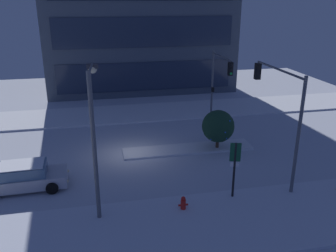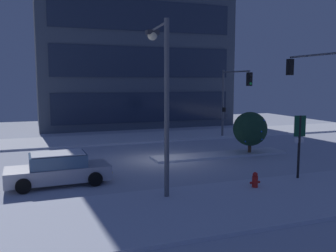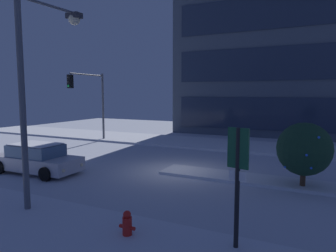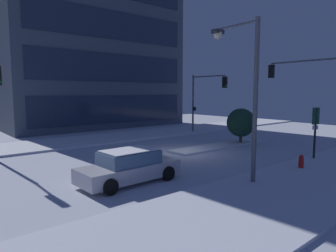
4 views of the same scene
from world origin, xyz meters
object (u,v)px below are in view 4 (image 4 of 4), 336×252
object	(u,v)px
parking_info_sign	(315,127)
decorated_tree_median	(241,123)
street_lamp_arched	(243,78)
traffic_light_corner_far_right	(206,93)
fire_hydrant	(301,163)
traffic_light_corner_near_right	(310,85)
car_near	(129,167)

from	to	relation	value
parking_info_sign	decorated_tree_median	size ratio (longest dim) A/B	1.13
street_lamp_arched	parking_info_sign	distance (m)	7.36
traffic_light_corner_far_right	fire_hydrant	bearing A→B (deg)	-25.97
street_lamp_arched	traffic_light_corner_near_right	bearing A→B (deg)	-76.11
traffic_light_corner_near_right	decorated_tree_median	size ratio (longest dim) A/B	2.30
parking_info_sign	decorated_tree_median	distance (m)	6.47
traffic_light_corner_near_right	fire_hydrant	bearing A→B (deg)	113.29
car_near	fire_hydrant	distance (m)	8.97
decorated_tree_median	car_near	bearing A→B (deg)	-166.12
fire_hydrant	decorated_tree_median	xyz separation A→B (m)	(4.17, 6.95, 1.30)
traffic_light_corner_near_right	decorated_tree_median	distance (m)	5.54
street_lamp_arched	fire_hydrant	xyz separation A→B (m)	(4.03, -0.87, -4.31)
parking_info_sign	car_near	bearing A→B (deg)	87.49
traffic_light_corner_near_right	street_lamp_arched	xyz separation A→B (m)	(-10.12, -1.76, 0.15)
car_near	decorated_tree_median	bearing A→B (deg)	12.10
street_lamp_arched	fire_hydrant	bearing A→B (deg)	-98.08
fire_hydrant	traffic_light_corner_far_right	bearing A→B (deg)	64.03
street_lamp_arched	decorated_tree_median	size ratio (longest dim) A/B	2.56
car_near	traffic_light_corner_near_right	distance (m)	14.73
traffic_light_corner_far_right	car_near	bearing A→B (deg)	-58.70
parking_info_sign	street_lamp_arched	bearing A→B (deg)	102.40
car_near	traffic_light_corner_near_right	bearing A→B (deg)	-7.06
traffic_light_corner_near_right	fire_hydrant	world-z (taller)	traffic_light_corner_near_right
traffic_light_corner_far_right	parking_info_sign	xyz separation A→B (m)	(-3.28, -11.92, -1.92)
fire_hydrant	decorated_tree_median	distance (m)	8.21
parking_info_sign	decorated_tree_median	bearing A→B (deg)	2.41
fire_hydrant	street_lamp_arched	bearing A→B (deg)	167.88
traffic_light_corner_near_right	parking_info_sign	world-z (taller)	traffic_light_corner_near_right
traffic_light_corner_far_right	fire_hydrant	world-z (taller)	traffic_light_corner_far_right
fire_hydrant	parking_info_sign	size ratio (longest dim) A/B	0.26
parking_info_sign	decorated_tree_median	world-z (taller)	parking_info_sign
parking_info_sign	fire_hydrant	bearing A→B (deg)	116.93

